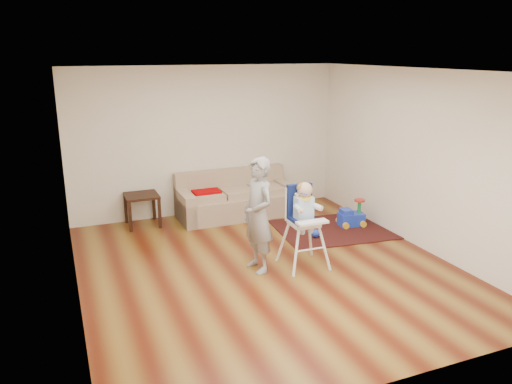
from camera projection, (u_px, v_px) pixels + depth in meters
name	position (u px, v px, depth m)	size (l,w,h in m)	color
ground	(267.00, 267.00, 7.02)	(5.50, 5.50, 0.00)	#4E1809
room_envelope	(253.00, 130.00, 6.97)	(5.04, 5.52, 2.72)	#EBE7CD
sofa	(236.00, 195.00, 9.10)	(2.12, 0.88, 0.82)	gray
side_table	(142.00, 210.00, 8.64)	(0.56, 0.56, 0.56)	black
area_rug	(335.00, 229.00, 8.50)	(1.94, 1.46, 0.02)	black
ride_on_toy	(352.00, 213.00, 8.60)	(0.42, 0.30, 0.46)	blue
toy_ball	(316.00, 233.00, 8.09)	(0.14, 0.14, 0.14)	blue
high_chair	(304.00, 226.00, 6.93)	(0.58, 0.58, 1.23)	white
adult	(258.00, 215.00, 6.74)	(0.58, 0.38, 1.59)	gray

